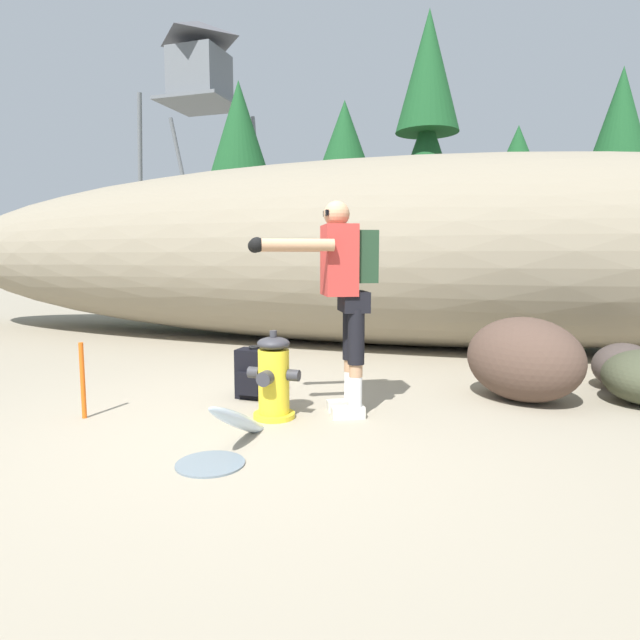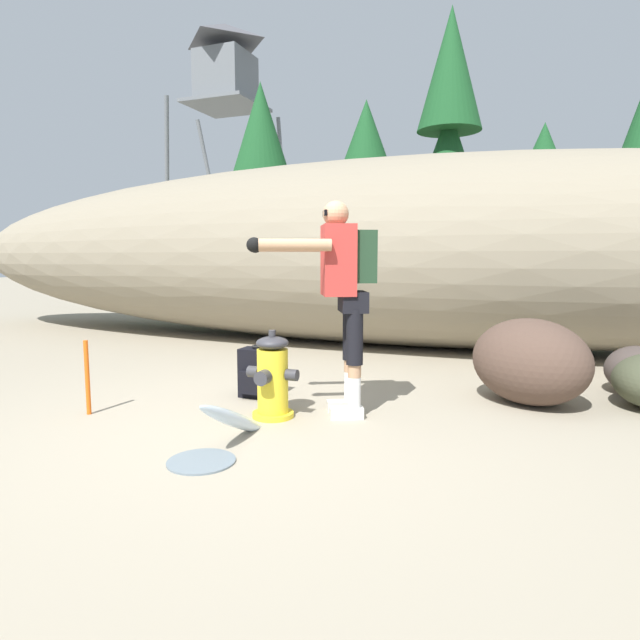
# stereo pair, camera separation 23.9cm
# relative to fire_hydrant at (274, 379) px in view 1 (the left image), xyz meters

# --- Properties ---
(ground_plane) EXTENTS (56.00, 56.00, 0.04)m
(ground_plane) POSITION_rel_fire_hydrant_xyz_m (-0.01, -0.33, -0.33)
(ground_plane) COLOR gray
(dirt_embankment) EXTENTS (15.76, 3.20, 2.63)m
(dirt_embankment) POSITION_rel_fire_hydrant_xyz_m (-0.01, 3.88, 1.00)
(dirt_embankment) COLOR gray
(dirt_embankment) RESTS_ON ground_plane
(fire_hydrant) EXTENTS (0.42, 0.37, 0.69)m
(fire_hydrant) POSITION_rel_fire_hydrant_xyz_m (0.00, 0.00, 0.00)
(fire_hydrant) COLOR yellow
(fire_hydrant) RESTS_ON ground_plane
(hydrant_water_jet) EXTENTS (0.42, 1.06, 0.50)m
(hydrant_water_jet) POSITION_rel_fire_hydrant_xyz_m (-0.00, -0.66, -0.19)
(hydrant_water_jet) COLOR silver
(hydrant_water_jet) RESTS_ON ground_plane
(utility_worker) EXTENTS (1.04, 0.79, 1.68)m
(utility_worker) POSITION_rel_fire_hydrant_xyz_m (0.48, 0.24, 0.76)
(utility_worker) COLOR beige
(utility_worker) RESTS_ON ground_plane
(spare_backpack) EXTENTS (0.30, 0.29, 0.47)m
(spare_backpack) POSITION_rel_fire_hydrant_xyz_m (-0.40, 0.51, -0.10)
(spare_backpack) COLOR black
(spare_backpack) RESTS_ON ground_plane
(boulder_large) EXTENTS (1.30, 1.23, 0.74)m
(boulder_large) POSITION_rel_fire_hydrant_xyz_m (1.88, 1.14, 0.05)
(boulder_large) COLOR #4D3A2F
(boulder_large) RESTS_ON ground_plane
(boulder_small) EXTENTS (0.78, 0.82, 0.44)m
(boulder_small) POSITION_rel_fire_hydrant_xyz_m (2.82, 1.88, -0.09)
(boulder_small) COLOR #413733
(boulder_small) RESTS_ON ground_plane
(pine_tree_far_left) EXTENTS (2.21, 2.21, 5.54)m
(pine_tree_far_left) POSITION_rel_fire_hydrant_xyz_m (-4.46, 8.55, 2.59)
(pine_tree_far_left) COLOR #47331E
(pine_tree_far_left) RESTS_ON ground_plane
(pine_tree_left) EXTENTS (2.14, 2.14, 5.22)m
(pine_tree_left) POSITION_rel_fire_hydrant_xyz_m (-2.14, 9.87, 2.71)
(pine_tree_left) COLOR #47331E
(pine_tree_left) RESTS_ON ground_plane
(pine_tree_center) EXTENTS (2.27, 2.27, 6.88)m
(pine_tree_center) POSITION_rel_fire_hydrant_xyz_m (0.03, 9.22, 3.34)
(pine_tree_center) COLOR #47331E
(pine_tree_center) RESTS_ON ground_plane
(pine_tree_right) EXTENTS (2.26, 2.26, 4.67)m
(pine_tree_right) POSITION_rel_fire_hydrant_xyz_m (2.12, 11.55, 2.27)
(pine_tree_right) COLOR #47331E
(pine_tree_right) RESTS_ON ground_plane
(pine_tree_far_right) EXTENTS (1.98, 1.98, 5.46)m
(pine_tree_far_right) POSITION_rel_fire_hydrant_xyz_m (4.22, 10.09, 2.57)
(pine_tree_far_right) COLOR #47331E
(pine_tree_far_right) RESTS_ON ground_plane
(watchtower) EXTENTS (4.35, 4.35, 9.81)m
(watchtower) POSITION_rel_fire_hydrant_xyz_m (-8.94, 14.47, 7.28)
(watchtower) COLOR slate
(watchtower) RESTS_ON ground_plane
(survey_stake) EXTENTS (0.04, 0.04, 0.60)m
(survey_stake) POSITION_rel_fire_hydrant_xyz_m (-1.41, -0.46, -0.01)
(survey_stake) COLOR #E55914
(survey_stake) RESTS_ON ground_plane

